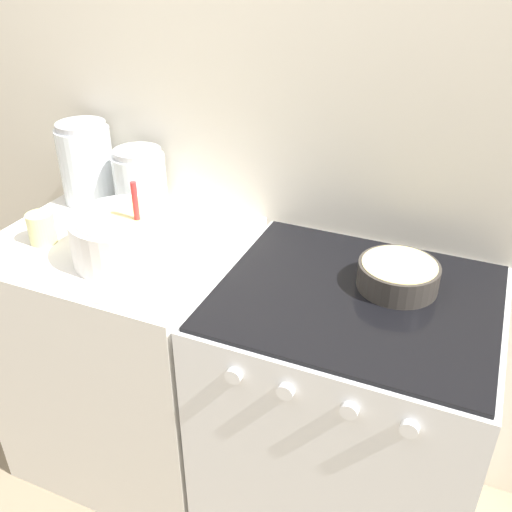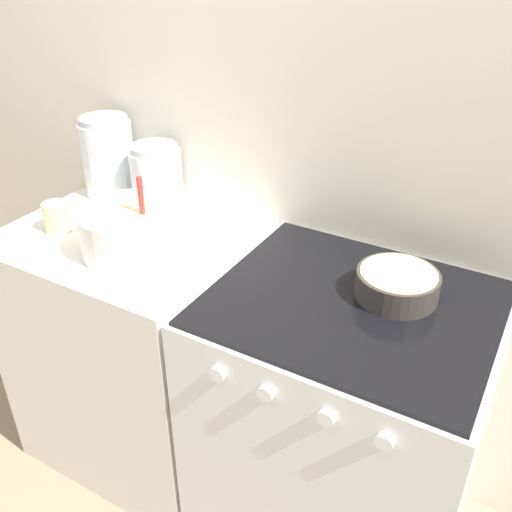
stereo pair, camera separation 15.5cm
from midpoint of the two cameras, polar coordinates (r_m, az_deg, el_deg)
wall_back at (r=1.76m, az=5.42°, el=12.92°), size 4.51×0.05×2.40m
countertop_cabinet at (r=2.05m, az=-9.23°, el=-8.76°), size 0.73×0.63×0.89m
stove at (r=1.78m, az=10.98°, el=-16.41°), size 0.74×0.65×0.89m
mixing_bowl at (r=1.66m, az=-9.83°, el=2.77°), size 0.30×0.30×0.24m
baking_pan at (r=1.51m, az=16.82°, el=-2.77°), size 0.21×0.21×0.07m
storage_jar_left at (r=2.04m, az=-12.41°, el=9.21°), size 0.18×0.18×0.27m
storage_jar_middle at (r=1.93m, az=-7.61°, el=7.48°), size 0.17×0.17×0.21m
tin_can at (r=1.84m, az=-17.06°, el=3.68°), size 0.08×0.08×0.09m
recipe_page at (r=1.57m, az=-8.60°, el=-1.93°), size 0.23×0.27×0.01m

